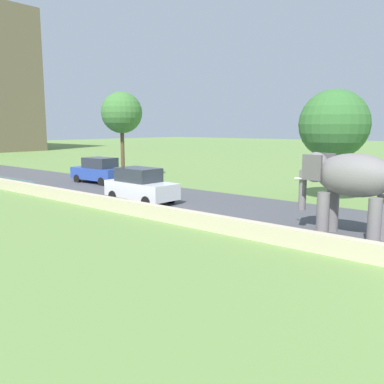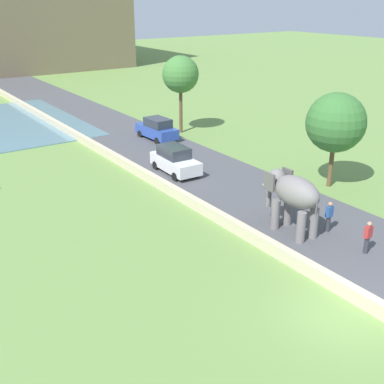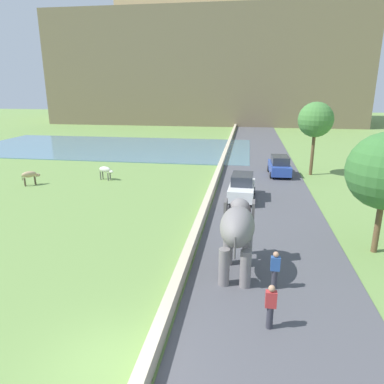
{
  "view_description": "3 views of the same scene",
  "coord_description": "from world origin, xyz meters",
  "px_view_note": "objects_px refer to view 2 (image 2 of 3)",
  "views": [
    {
      "loc": [
        -10.84,
        1.04,
        3.87
      ],
      "look_at": [
        1.3,
        11.18,
        1.36
      ],
      "focal_mm": 38.36,
      "sensor_mm": 36.0,
      "label": 1
    },
    {
      "loc": [
        -12.83,
        -8.93,
        10.93
      ],
      "look_at": [
        0.47,
        10.2,
        1.4
      ],
      "focal_mm": 45.07,
      "sensor_mm": 36.0,
      "label": 2
    },
    {
      "loc": [
        3.68,
        -7.86,
        7.68
      ],
      "look_at": [
        0.62,
        11.68,
        1.8
      ],
      "focal_mm": 33.32,
      "sensor_mm": 36.0,
      "label": 3
    }
  ],
  "objects_px": {
    "person_beside_elephant": "(329,216)",
    "car_white": "(175,160)",
    "elephant": "(293,194)",
    "person_trailing": "(368,237)",
    "car_blue": "(157,129)"
  },
  "relations": [
    {
      "from": "person_beside_elephant",
      "to": "car_white",
      "type": "height_order",
      "value": "car_white"
    },
    {
      "from": "elephant",
      "to": "person_trailing",
      "type": "relative_size",
      "value": 2.13
    },
    {
      "from": "person_trailing",
      "to": "car_white",
      "type": "relative_size",
      "value": 0.4
    },
    {
      "from": "person_trailing",
      "to": "person_beside_elephant",
      "type": "bearing_deg",
      "value": 83.09
    },
    {
      "from": "elephant",
      "to": "person_beside_elephant",
      "type": "height_order",
      "value": "elephant"
    },
    {
      "from": "elephant",
      "to": "person_trailing",
      "type": "distance_m",
      "value": 3.93
    },
    {
      "from": "person_beside_elephant",
      "to": "car_white",
      "type": "distance_m",
      "value": 11.67
    },
    {
      "from": "person_trailing",
      "to": "car_white",
      "type": "xyz_separation_m",
      "value": [
        -1.22,
        14.03,
        0.03
      ]
    },
    {
      "from": "person_beside_elephant",
      "to": "person_trailing",
      "type": "distance_m",
      "value": 2.48
    },
    {
      "from": "car_white",
      "to": "person_trailing",
      "type": "bearing_deg",
      "value": -85.02
    },
    {
      "from": "person_beside_elephant",
      "to": "person_trailing",
      "type": "height_order",
      "value": "same"
    },
    {
      "from": "person_trailing",
      "to": "car_blue",
      "type": "relative_size",
      "value": 0.4
    },
    {
      "from": "elephant",
      "to": "car_white",
      "type": "distance_m",
      "value": 10.55
    },
    {
      "from": "elephant",
      "to": "car_blue",
      "type": "xyz_separation_m",
      "value": [
        3.15,
        18.03,
        -1.14
      ]
    },
    {
      "from": "elephant",
      "to": "person_trailing",
      "type": "height_order",
      "value": "elephant"
    }
  ]
}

